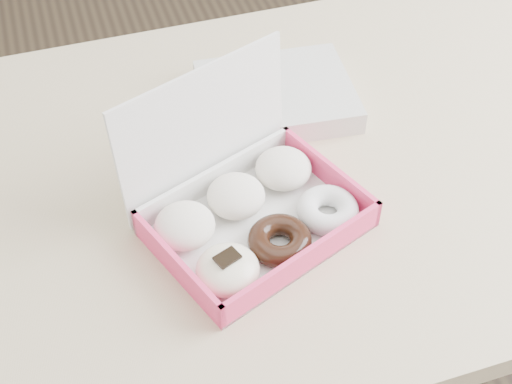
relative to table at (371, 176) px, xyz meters
name	(u,v)px	position (x,y,z in m)	size (l,w,h in m)	color
ground	(337,379)	(0.00, 0.00, -0.67)	(4.00, 4.00, 0.00)	black
table	(371,176)	(0.00, 0.00, 0.00)	(1.20, 0.80, 0.75)	tan
donut_box	(248,208)	(-0.24, -0.10, 0.11)	(0.33, 0.31, 0.20)	white
newspapers	(276,96)	(-0.12, 0.13, 0.10)	(0.24, 0.19, 0.04)	silver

